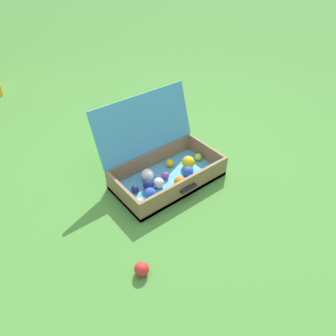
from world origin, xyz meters
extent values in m
plane|color=#4C8C38|center=(0.00, 0.00, 0.00)|extent=(16.00, 16.00, 0.00)
cube|color=#4799C6|center=(-0.01, 0.05, 0.01)|extent=(0.66, 0.36, 0.03)
cube|color=olive|center=(-0.34, 0.05, 0.07)|extent=(0.02, 0.36, 0.14)
cube|color=olive|center=(0.31, 0.05, 0.07)|extent=(0.02, 0.36, 0.14)
cube|color=olive|center=(-0.01, -0.12, 0.07)|extent=(0.63, 0.02, 0.14)
cube|color=olive|center=(-0.01, 0.22, 0.07)|extent=(0.63, 0.02, 0.14)
cube|color=#4799C6|center=(-0.01, 0.28, 0.31)|extent=(0.66, 0.13, 0.35)
cube|color=black|center=(-0.01, -0.14, 0.08)|extent=(0.11, 0.02, 0.02)
sphere|color=#CCDB38|center=(0.26, 0.08, 0.05)|extent=(0.05, 0.05, 0.05)
sphere|color=#D1B784|center=(-0.29, -0.04, 0.05)|extent=(0.05, 0.05, 0.05)
sphere|color=blue|center=(0.10, -0.01, 0.06)|extent=(0.07, 0.07, 0.07)
sphere|color=yellow|center=(0.16, 0.06, 0.07)|extent=(0.08, 0.08, 0.08)
sphere|color=yellow|center=(0.07, 0.14, 0.05)|extent=(0.05, 0.05, 0.05)
sphere|color=blue|center=(-0.21, -0.02, 0.06)|extent=(0.07, 0.07, 0.07)
sphere|color=white|center=(-0.11, 0.02, 0.06)|extent=(0.06, 0.06, 0.06)
sphere|color=white|center=(-0.12, 0.12, 0.06)|extent=(0.08, 0.08, 0.08)
sphere|color=purple|center=(-0.03, 0.06, 0.05)|extent=(0.05, 0.05, 0.05)
sphere|color=navy|center=(-0.24, 0.07, 0.05)|extent=(0.05, 0.05, 0.05)
sphere|color=orange|center=(-0.01, -0.05, 0.06)|extent=(0.07, 0.07, 0.07)
sphere|color=navy|center=(-0.17, 0.05, 0.06)|extent=(0.07, 0.07, 0.07)
sphere|color=red|center=(-0.52, -0.39, 0.03)|extent=(0.07, 0.07, 0.07)
camera|label=1|loc=(-0.96, -1.14, 1.31)|focal=34.30mm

